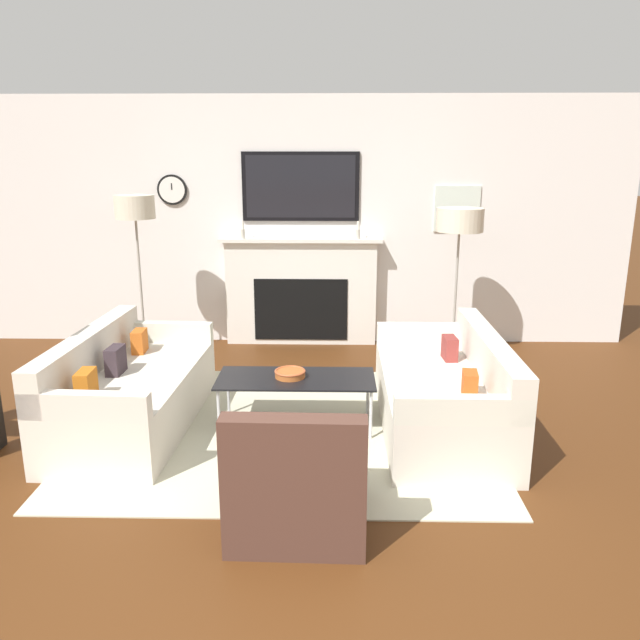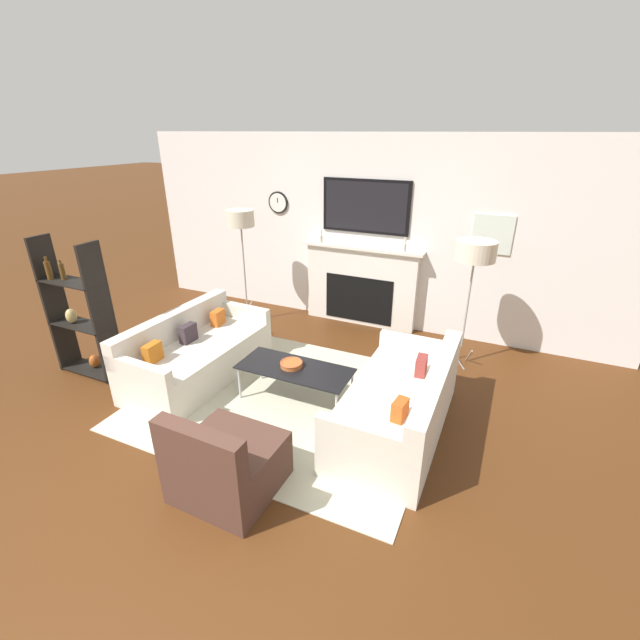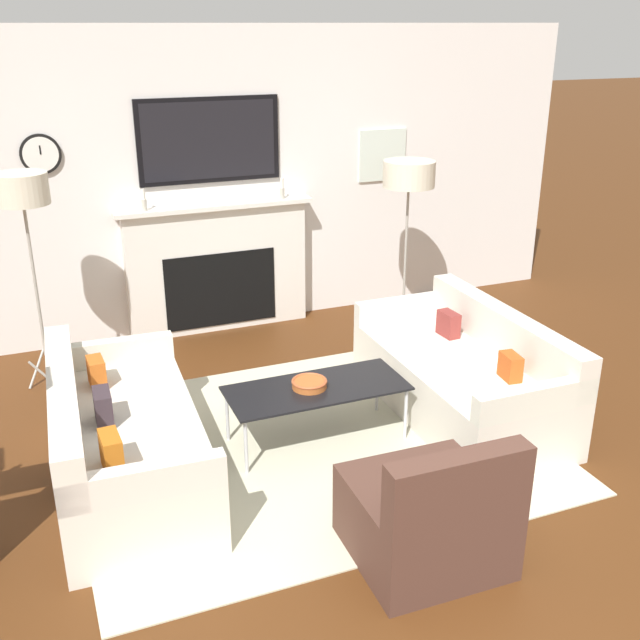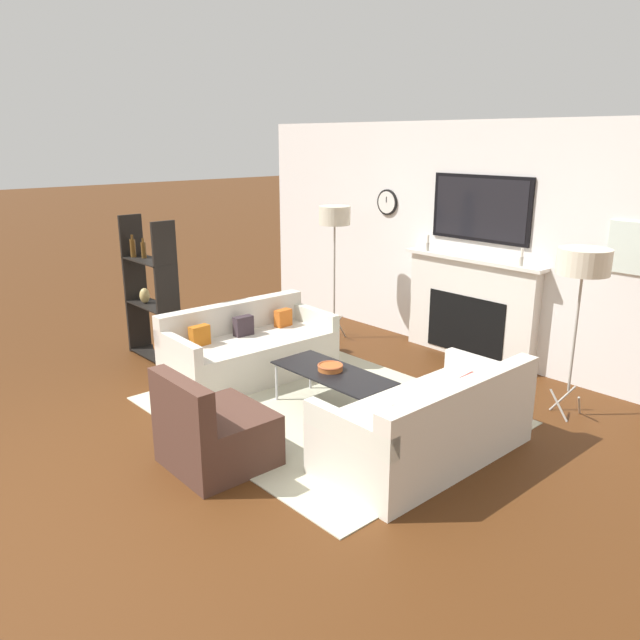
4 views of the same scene
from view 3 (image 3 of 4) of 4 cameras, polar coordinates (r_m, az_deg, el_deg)
name	(u,v)px [view 3 (image 3 of 4)]	position (r m, az deg, el deg)	size (l,w,h in m)	color
fireplace_wall	(212,199)	(6.92, -8.24, 9.11)	(7.27, 0.28, 2.70)	silver
area_rug	(308,443)	(5.22, -0.92, -9.37)	(3.08, 2.56, 0.01)	beige
couch_left	(122,443)	(4.84, -14.83, -9.08)	(0.93, 1.84, 0.76)	beige
couch_right	(464,378)	(5.60, 10.91, -4.36)	(0.89, 1.83, 0.76)	beige
armchair	(428,517)	(4.13, 8.26, -14.60)	(0.78, 0.76, 0.80)	#4B2F25
coffee_table	(317,391)	(5.08, -0.27, -5.39)	(1.22, 0.52, 0.41)	black
decorative_bowl	(309,383)	(5.05, -0.82, -4.85)	(0.24, 0.24, 0.06)	#B45B28
floor_lamp_left	(22,193)	(5.90, -21.77, 8.98)	(0.39, 0.39, 1.71)	#9E998E
floor_lamp_right	(409,176)	(6.73, 6.80, 10.84)	(0.46, 0.46, 1.59)	#9E998E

